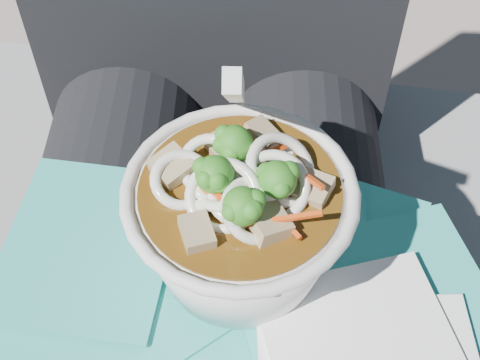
{
  "coord_description": "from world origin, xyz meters",
  "views": [
    {
      "loc": [
        0.04,
        -0.25,
        1.03
      ],
      "look_at": [
        0.03,
        0.01,
        0.7
      ],
      "focal_mm": 50.0,
      "sensor_mm": 36.0,
      "label": 1
    }
  ],
  "objects_px": {
    "plastic_bag": "(225,269)",
    "udon_bowl": "(240,217)",
    "stone_ledge": "(219,323)",
    "person_body": "(208,216)",
    "lap": "(203,326)"
  },
  "relations": [
    {
      "from": "stone_ledge",
      "to": "lap",
      "type": "bearing_deg",
      "value": -90.0
    },
    {
      "from": "person_body",
      "to": "stone_ledge",
      "type": "bearing_deg",
      "value": 90.0
    },
    {
      "from": "person_body",
      "to": "plastic_bag",
      "type": "relative_size",
      "value": 2.46
    },
    {
      "from": "lap",
      "to": "udon_bowl",
      "type": "height_order",
      "value": "udon_bowl"
    },
    {
      "from": "stone_ledge",
      "to": "person_body",
      "type": "distance_m",
      "value": 0.33
    },
    {
      "from": "lap",
      "to": "person_body",
      "type": "bearing_deg",
      "value": 90.0
    },
    {
      "from": "person_body",
      "to": "udon_bowl",
      "type": "distance_m",
      "value": 0.15
    },
    {
      "from": "lap",
      "to": "plastic_bag",
      "type": "bearing_deg",
      "value": 17.07
    },
    {
      "from": "plastic_bag",
      "to": "udon_bowl",
      "type": "distance_m",
      "value": 0.06
    },
    {
      "from": "plastic_bag",
      "to": "udon_bowl",
      "type": "relative_size",
      "value": 2.1
    },
    {
      "from": "lap",
      "to": "stone_ledge",
      "type": "bearing_deg",
      "value": 90.0
    },
    {
      "from": "stone_ledge",
      "to": "plastic_bag",
      "type": "relative_size",
      "value": 2.49
    },
    {
      "from": "person_body",
      "to": "lap",
      "type": "bearing_deg",
      "value": -90.0
    },
    {
      "from": "lap",
      "to": "udon_bowl",
      "type": "distance_m",
      "value": 0.15
    },
    {
      "from": "lap",
      "to": "person_body",
      "type": "relative_size",
      "value": 0.49
    }
  ]
}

